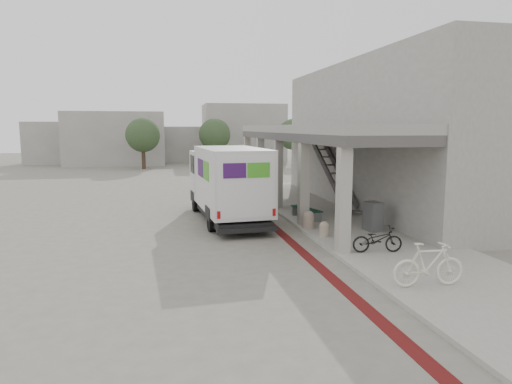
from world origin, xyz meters
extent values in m
plane|color=#69635A|center=(0.00, 0.00, 0.00)|extent=(120.00, 120.00, 0.00)
cube|color=#501010|center=(1.00, 2.00, 0.01)|extent=(0.35, 40.00, 0.01)
cube|color=gray|center=(4.00, 0.00, 0.06)|extent=(4.40, 28.00, 0.12)
cube|color=gray|center=(7.35, 4.50, 3.50)|extent=(4.30, 17.00, 7.00)
cube|color=#4A4745|center=(3.60, 4.50, 3.50)|extent=(3.40, 16.90, 0.35)
cube|color=gray|center=(3.60, 4.50, 3.85)|extent=(3.40, 16.90, 0.35)
cube|color=gray|center=(-8.00, 34.00, 2.75)|extent=(10.00, 6.00, 5.50)
cube|color=gray|center=(-1.00, 38.00, 2.00)|extent=(8.00, 6.00, 4.00)
cube|color=gray|center=(6.00, 36.00, 3.25)|extent=(9.00, 6.00, 6.50)
cube|color=gray|center=(-14.00, 37.00, 2.25)|extent=(7.00, 5.00, 4.50)
cylinder|color=#38281C|center=(-5.00, 28.00, 1.20)|extent=(0.36, 0.36, 2.40)
sphere|color=#253720|center=(-5.00, 28.00, 3.20)|extent=(3.20, 3.20, 3.20)
cylinder|color=#38281C|center=(2.00, 30.00, 1.20)|extent=(0.36, 0.36, 2.40)
sphere|color=#253720|center=(2.00, 30.00, 3.20)|extent=(3.20, 3.20, 3.20)
cylinder|color=#38281C|center=(10.00, 29.00, 1.20)|extent=(0.36, 0.36, 2.40)
sphere|color=#253720|center=(10.00, 29.00, 3.20)|extent=(3.20, 3.20, 3.20)
cube|color=black|center=(-0.62, 2.50, 0.38)|extent=(2.43, 6.80, 0.29)
cube|color=silver|center=(-0.57, 1.65, 1.86)|extent=(2.61, 5.10, 2.48)
cube|color=silver|center=(-0.78, 4.93, 1.72)|extent=(2.40, 1.96, 2.20)
cube|color=silver|center=(-0.84, 5.93, 0.91)|extent=(2.13, 0.71, 0.76)
cube|color=black|center=(-0.83, 5.70, 2.24)|extent=(2.13, 0.60, 1.00)
cube|color=black|center=(-0.40, -0.93, 0.33)|extent=(2.21, 0.38, 0.17)
cube|color=#381150|center=(-1.76, 2.24, 2.29)|extent=(0.11, 1.34, 0.72)
cube|color=#3D9921|center=(-1.66, 0.81, 2.29)|extent=(0.11, 1.34, 0.72)
cube|color=#381150|center=(-0.83, -0.89, 2.44)|extent=(0.81, 0.08, 0.53)
cube|color=#3D9921|center=(0.03, -0.83, 2.44)|extent=(0.81, 0.08, 0.53)
cylinder|color=black|center=(-1.78, 4.92, 0.43)|extent=(0.32, 0.88, 0.86)
cylinder|color=black|center=(0.22, 5.05, 0.43)|extent=(0.32, 0.88, 0.86)
cylinder|color=black|center=(-1.50, 0.53, 0.43)|extent=(0.32, 0.88, 0.86)
cylinder|color=black|center=(0.50, 0.66, 0.43)|extent=(0.32, 0.88, 0.86)
cube|color=gray|center=(2.81, 0.90, 0.32)|extent=(0.40, 0.18, 0.40)
cube|color=gray|center=(2.39, 2.41, 0.32)|extent=(0.40, 0.18, 0.40)
cube|color=#103223|center=(2.46, 1.62, 0.54)|extent=(0.60, 1.84, 0.05)
cube|color=#103223|center=(2.60, 1.65, 0.54)|extent=(0.60, 1.84, 0.05)
cube|color=#103223|center=(2.74, 1.69, 0.54)|extent=(0.60, 1.84, 0.05)
cylinder|color=gray|center=(2.24, -1.49, 0.30)|extent=(0.35, 0.35, 0.35)
sphere|color=gray|center=(2.24, -1.49, 0.47)|extent=(0.35, 0.35, 0.35)
cylinder|color=gray|center=(2.10, -0.17, 0.35)|extent=(0.45, 0.45, 0.45)
sphere|color=gray|center=(2.10, -0.17, 0.57)|extent=(0.45, 0.45, 0.45)
cube|color=slate|center=(4.30, -1.04, 0.66)|extent=(0.57, 0.71, 1.08)
imported|color=black|center=(3.11, -3.82, 0.52)|extent=(1.59, 0.73, 0.81)
imported|color=silver|center=(2.91, -6.86, 0.66)|extent=(1.83, 0.60, 1.09)
camera|label=1|loc=(-3.26, -16.36, 3.91)|focal=32.00mm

